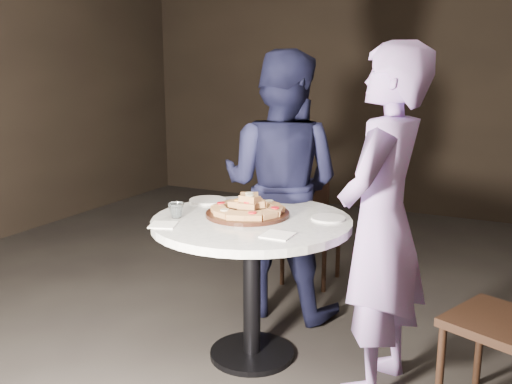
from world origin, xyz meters
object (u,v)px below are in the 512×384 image
table (252,245)px  diner_navy (281,185)px  diner_teal (382,224)px  water_glass (176,210)px  chair_far (307,224)px  focaccia_pile (248,206)px  serving_board (248,214)px

table → diner_navy: (-0.12, 0.63, 0.19)m
table → diner_teal: bearing=1.0°
water_glass → diner_navy: diner_navy is taller
water_glass → chair_far: bearing=79.3°
table → focaccia_pile: size_ratio=2.70×
table → diner_teal: diner_teal is taller
focaccia_pile → diner_teal: 0.71m
table → chair_far: chair_far is taller
focaccia_pile → diner_navy: (-0.08, 0.59, -0.01)m
table → chair_far: size_ratio=1.34×
serving_board → focaccia_pile: bearing=19.1°
serving_board → diner_navy: bearing=96.9°
diner_navy → diner_teal: (0.79, -0.62, 0.01)m
water_glass → diner_navy: size_ratio=0.05×
serving_board → chair_far: (-0.07, 1.06, -0.33)m
water_glass → diner_teal: diner_teal is taller
table → diner_navy: bearing=100.5°
focaccia_pile → chair_far: focaccia_pile is taller
table → chair_far: (-0.12, 1.10, -0.18)m
table → chair_far: 1.12m
table → diner_teal: (0.67, 0.01, 0.20)m
serving_board → diner_teal: size_ratio=0.27×
table → focaccia_pile: 0.20m
diner_navy → focaccia_pile: bearing=95.8°
chair_far → diner_navy: diner_navy is taller
table → diner_navy: diner_navy is taller
water_glass → chair_far: 1.33m
diner_teal → serving_board: bearing=-86.1°
chair_far → water_glass: bearing=78.6°
table → focaccia_pile: (-0.04, 0.04, 0.20)m
chair_far → serving_board: bearing=93.2°
table → water_glass: bearing=-155.6°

